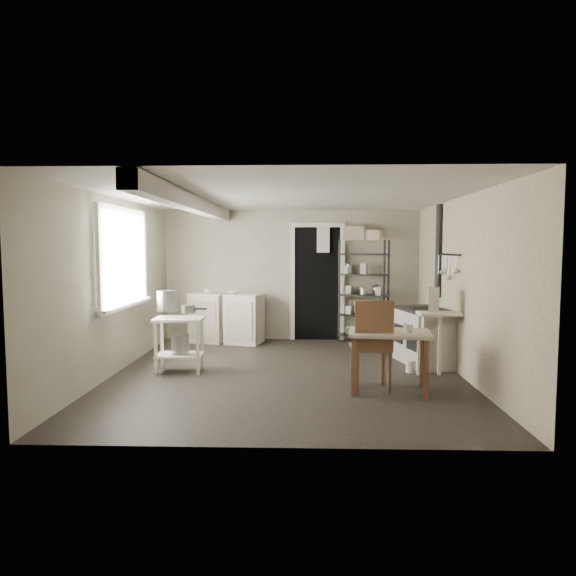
{
  "coord_description": "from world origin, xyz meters",
  "views": [
    {
      "loc": [
        0.22,
        -6.61,
        1.66
      ],
      "look_at": [
        0.0,
        0.3,
        1.1
      ],
      "focal_mm": 32.0,
      "sensor_mm": 36.0,
      "label": 1
    }
  ],
  "objects_px": {
    "base_cabinets": "(227,316)",
    "flour_sack": "(371,332)",
    "shelf_rack": "(364,288)",
    "stove": "(425,333)",
    "prep_table": "(179,342)",
    "chair": "(371,348)",
    "work_table": "(389,358)",
    "stockpot": "(167,301)"
  },
  "relations": [
    {
      "from": "shelf_rack",
      "to": "work_table",
      "type": "xyz_separation_m",
      "value": [
        -0.06,
        -3.09,
        -0.57
      ]
    },
    {
      "from": "stove",
      "to": "flour_sack",
      "type": "xyz_separation_m",
      "value": [
        -0.59,
        1.3,
        -0.2
      ]
    },
    {
      "from": "stove",
      "to": "chair",
      "type": "distance_m",
      "value": 1.58
    },
    {
      "from": "base_cabinets",
      "to": "stove",
      "type": "distance_m",
      "value": 3.44
    },
    {
      "from": "shelf_rack",
      "to": "work_table",
      "type": "distance_m",
      "value": 3.14
    },
    {
      "from": "base_cabinets",
      "to": "flour_sack",
      "type": "distance_m",
      "value": 2.48
    },
    {
      "from": "stove",
      "to": "work_table",
      "type": "distance_m",
      "value": 1.55
    },
    {
      "from": "prep_table",
      "to": "flour_sack",
      "type": "xyz_separation_m",
      "value": [
        2.76,
        1.84,
        -0.16
      ]
    },
    {
      "from": "base_cabinets",
      "to": "work_table",
      "type": "relative_size",
      "value": 1.43
    },
    {
      "from": "base_cabinets",
      "to": "work_table",
      "type": "bearing_deg",
      "value": -39.04
    },
    {
      "from": "chair",
      "to": "shelf_rack",
      "type": "bearing_deg",
      "value": 82.06
    },
    {
      "from": "stockpot",
      "to": "base_cabinets",
      "type": "bearing_deg",
      "value": 76.89
    },
    {
      "from": "shelf_rack",
      "to": "stove",
      "type": "height_order",
      "value": "shelf_rack"
    },
    {
      "from": "flour_sack",
      "to": "chair",
      "type": "bearing_deg",
      "value": -97.39
    },
    {
      "from": "shelf_rack",
      "to": "work_table",
      "type": "height_order",
      "value": "shelf_rack"
    },
    {
      "from": "stockpot",
      "to": "flour_sack",
      "type": "distance_m",
      "value": 3.5
    },
    {
      "from": "work_table",
      "to": "flour_sack",
      "type": "height_order",
      "value": "work_table"
    },
    {
      "from": "stockpot",
      "to": "stove",
      "type": "height_order",
      "value": "stockpot"
    },
    {
      "from": "shelf_rack",
      "to": "stockpot",
      "type": "bearing_deg",
      "value": -119.33
    },
    {
      "from": "shelf_rack",
      "to": "stove",
      "type": "distance_m",
      "value": 1.91
    },
    {
      "from": "shelf_rack",
      "to": "flour_sack",
      "type": "distance_m",
      "value": 0.82
    },
    {
      "from": "flour_sack",
      "to": "stockpot",
      "type": "bearing_deg",
      "value": -148.86
    },
    {
      "from": "flour_sack",
      "to": "shelf_rack",
      "type": "bearing_deg",
      "value": 100.69
    },
    {
      "from": "prep_table",
      "to": "flour_sack",
      "type": "distance_m",
      "value": 3.32
    },
    {
      "from": "base_cabinets",
      "to": "chair",
      "type": "bearing_deg",
      "value": -40.66
    },
    {
      "from": "stockpot",
      "to": "stove",
      "type": "distance_m",
      "value": 3.59
    },
    {
      "from": "prep_table",
      "to": "stove",
      "type": "xyz_separation_m",
      "value": [
        3.35,
        0.54,
        0.04
      ]
    },
    {
      "from": "base_cabinets",
      "to": "flour_sack",
      "type": "height_order",
      "value": "base_cabinets"
    },
    {
      "from": "prep_table",
      "to": "chair",
      "type": "relative_size",
      "value": 0.68
    },
    {
      "from": "base_cabinets",
      "to": "shelf_rack",
      "type": "relative_size",
      "value": 0.73
    },
    {
      "from": "base_cabinets",
      "to": "flour_sack",
      "type": "bearing_deg",
      "value": 6.19
    },
    {
      "from": "flour_sack",
      "to": "stove",
      "type": "bearing_deg",
      "value": -65.64
    },
    {
      "from": "stockpot",
      "to": "stove",
      "type": "bearing_deg",
      "value": 7.6
    },
    {
      "from": "base_cabinets",
      "to": "prep_table",
      "type": "bearing_deg",
      "value": -85.28
    },
    {
      "from": "stove",
      "to": "flour_sack",
      "type": "bearing_deg",
      "value": 101.13
    },
    {
      "from": "prep_table",
      "to": "chair",
      "type": "xyz_separation_m",
      "value": [
        2.43,
        -0.74,
        0.08
      ]
    },
    {
      "from": "work_table",
      "to": "flour_sack",
      "type": "xyz_separation_m",
      "value": [
        0.13,
        2.67,
        -0.14
      ]
    },
    {
      "from": "prep_table",
      "to": "shelf_rack",
      "type": "distance_m",
      "value": 3.55
    },
    {
      "from": "shelf_rack",
      "to": "stove",
      "type": "relative_size",
      "value": 1.76
    },
    {
      "from": "stockpot",
      "to": "chair",
      "type": "height_order",
      "value": "stockpot"
    },
    {
      "from": "work_table",
      "to": "chair",
      "type": "height_order",
      "value": "chair"
    },
    {
      "from": "stockpot",
      "to": "work_table",
      "type": "distance_m",
      "value": 3.0
    }
  ]
}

